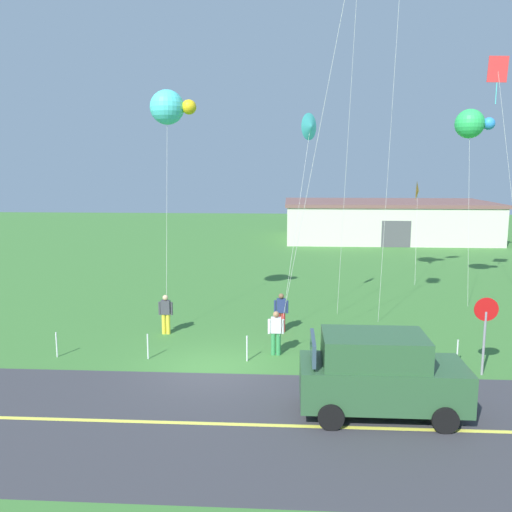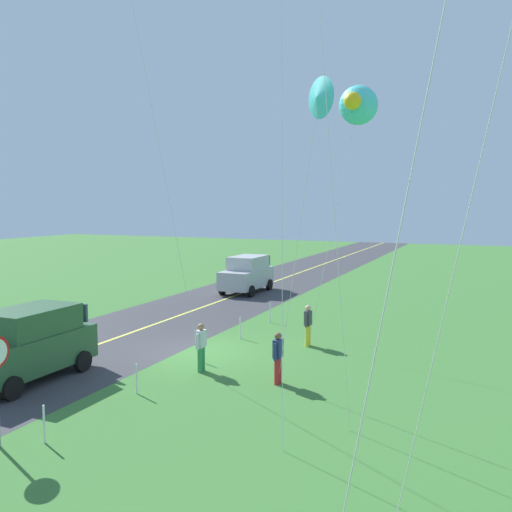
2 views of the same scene
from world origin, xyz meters
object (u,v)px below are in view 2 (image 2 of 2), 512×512
Objects in this scene: person_adult_near at (278,356)px; kite_red_low at (318,98)px; car_parked_west_far at (247,274)px; person_child_watcher at (201,346)px; kite_blue_mid at (358,105)px; car_suv_foreground at (28,344)px; person_adult_companion at (308,324)px.

person_adult_near is 7.59m from kite_red_low.
car_parked_west_far is at bearing -149.88° from kite_red_low.
person_child_watcher is 10.13m from kite_blue_mid.
car_suv_foreground is at bearing 58.43° from person_child_watcher.
car_parked_west_far is 2.75× the size of person_child_watcher.
car_suv_foreground is 0.45× the size of kite_blue_mid.
car_suv_foreground is at bearing 2.35° from car_parked_west_far.
person_adult_companion is 0.18× the size of kite_red_low.
car_suv_foreground is 11.42m from kite_red_low.
kite_blue_mid is at bearing 159.61° from person_adult_companion.
car_suv_foreground is at bearing -79.52° from kite_red_low.
kite_red_low reaches higher than person_child_watcher.
person_adult_companion is (10.77, 7.49, -0.29)m from car_parked_west_far.
car_suv_foreground reaches higher than person_child_watcher.
kite_red_low is (-1.63, 8.82, 7.06)m from car_suv_foreground.
person_child_watcher is at bearing -106.37° from kite_red_low.
person_adult_companion is at bearing -160.02° from kite_red_low.
car_suv_foreground is 0.50× the size of kite_red_low.
kite_red_low reaches higher than car_suv_foreground.
person_adult_near is 4.63m from person_adult_companion.
car_suv_foreground is 5.38m from person_child_watcher.
car_parked_west_far is 17.34m from person_adult_near.
person_child_watcher is at bearing 122.50° from car_suv_foreground.
person_adult_companion is at bearing 34.80° from car_parked_west_far.
person_child_watcher is 0.16× the size of kite_blue_mid.
person_child_watcher is 8.60m from kite_red_low.
kite_red_low is (1.12, 1.54, 7.35)m from person_adult_near.
person_adult_near is at bearing 74.45° from person_adult_companion.
kite_red_low is (5.71, 2.08, 7.35)m from person_adult_companion.
person_child_watcher is (15.22, 5.28, -0.29)m from car_parked_west_far.
person_child_watcher is (-2.89, 4.54, -0.29)m from car_suv_foreground.
person_adult_near is (-2.75, 7.28, -0.29)m from car_suv_foreground.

